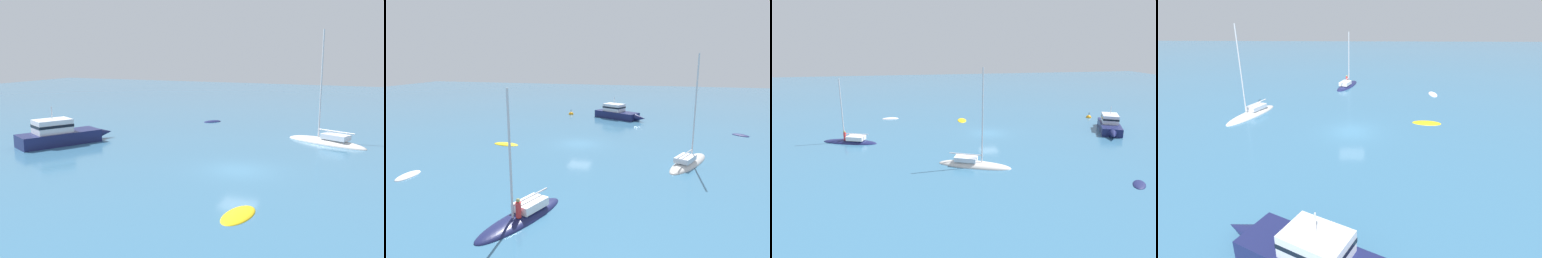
% 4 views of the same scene
% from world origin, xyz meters
% --- Properties ---
extents(ground_plane, '(160.00, 160.00, 0.00)m').
position_xyz_m(ground_plane, '(0.00, 0.00, 0.00)').
color(ground_plane, teal).
extents(yacht, '(7.57, 4.64, 10.37)m').
position_xyz_m(yacht, '(-4.49, -11.40, 0.13)').
color(yacht, silver).
rests_on(yacht, ground).
extents(rib, '(2.19, 2.37, 0.35)m').
position_xyz_m(rib, '(8.95, -18.37, 0.00)').
color(rib, '#191E4C').
rests_on(rib, ground).
extents(dinghy, '(2.65, 1.10, 0.44)m').
position_xyz_m(dinghy, '(-13.63, 11.00, 0.00)').
color(dinghy, white).
rests_on(dinghy, ground).
extents(yacht_1, '(7.18, 3.99, 8.32)m').
position_xyz_m(yacht_1, '(-17.97, -1.10, 0.14)').
color(yacht_1, '#191E4C').
rests_on(yacht_1, ground).
extents(dinghy_1, '(1.70, 3.12, 0.33)m').
position_xyz_m(dinghy_1, '(-2.42, 7.84, 0.00)').
color(dinghy_1, yellow).
rests_on(dinghy_1, ground).
extents(cabin_cruiser, '(5.50, 8.50, 3.35)m').
position_xyz_m(cabin_cruiser, '(16.85, -1.85, 0.87)').
color(cabin_cruiser, '#191E4C').
rests_on(cabin_cruiser, ground).
extents(channel_buoy, '(0.82, 0.82, 1.23)m').
position_xyz_m(channel_buoy, '(18.48, 6.28, 0.00)').
color(channel_buoy, orange).
rests_on(channel_buoy, ground).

